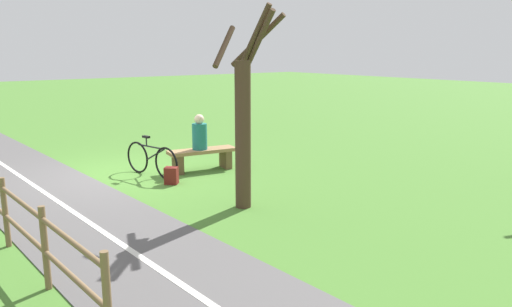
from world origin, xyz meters
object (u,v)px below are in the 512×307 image
Objects in this scene: backpack at (171,176)px; person_seated at (200,134)px; tree_near_bench at (244,119)px; bicycle at (151,160)px; bench at (202,156)px.

person_seated is at bearing -149.79° from backpack.
person_seated is 3.01m from tree_near_bench.
bench is at bearing 66.42° from bicycle.
backpack is at bearing -9.62° from bicycle.
bicycle is 0.87m from backpack.
person_seated is at bearing 66.40° from bicycle.
bicycle is 0.48× the size of tree_near_bench.
bench is 3.19m from tree_near_bench.
bench is 2.01× the size of person_seated.
bicycle is at bearing -0.56° from person_seated.
person_seated is 1.27m from bicycle.
bicycle is (1.15, -0.21, -0.49)m from person_seated.
bench reaches higher than backpack.
bench is 1.23m from bicycle.
bicycle is 3.30m from tree_near_bench.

